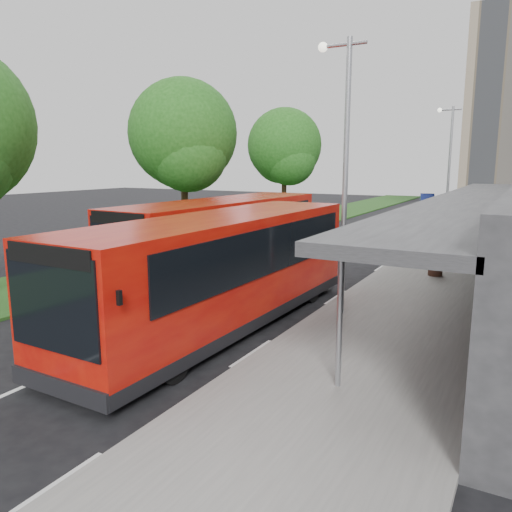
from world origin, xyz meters
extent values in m
plane|color=black|center=(0.00, 0.00, 0.00)|extent=(120.00, 120.00, 0.00)
cube|color=slate|center=(6.00, 20.00, 0.07)|extent=(5.00, 80.00, 0.15)
cube|color=#1E4817|center=(-7.00, 20.00, 0.05)|extent=(5.00, 80.00, 0.10)
cube|color=silver|center=(0.00, 15.00, 0.01)|extent=(0.12, 70.00, 0.01)
cube|color=silver|center=(3.30, -8.00, 0.01)|extent=(0.12, 2.00, 0.01)
cube|color=silver|center=(3.30, -2.00, 0.01)|extent=(0.12, 2.00, 0.01)
cube|color=silver|center=(3.30, 4.00, 0.01)|extent=(0.12, 2.00, 0.01)
cube|color=silver|center=(3.30, 10.00, 0.01)|extent=(0.12, 2.00, 0.01)
cube|color=silver|center=(3.30, 16.00, 0.01)|extent=(0.12, 2.00, 0.01)
cube|color=silver|center=(3.30, 22.00, 0.01)|extent=(0.12, 2.00, 0.01)
cube|color=silver|center=(3.30, 28.00, 0.01)|extent=(0.12, 2.00, 0.01)
cube|color=silver|center=(3.30, 34.00, 0.01)|extent=(0.12, 2.00, 0.01)
cube|color=silver|center=(3.30, 40.00, 0.01)|extent=(0.12, 2.00, 0.01)
cube|color=silver|center=(3.30, 46.00, 0.01)|extent=(0.12, 2.00, 0.01)
cube|color=black|center=(8.48, 8.00, 1.60)|extent=(0.06, 24.00, 2.20)
cube|color=#2A2A2C|center=(7.20, 8.00, 3.30)|extent=(2.80, 26.00, 0.25)
cylinder|color=#9B9EA4|center=(5.90, -3.00, 1.65)|extent=(0.12, 0.12, 3.30)
cylinder|color=#9B9EA4|center=(5.90, 19.00, 1.65)|extent=(0.12, 0.12, 3.30)
cylinder|color=#322014|center=(-7.00, 9.00, 2.19)|extent=(0.36, 0.36, 4.38)
sphere|color=#1C5015|center=(-7.00, 9.00, 6.17)|extent=(5.57, 5.57, 5.57)
sphere|color=#1C5015|center=(-6.40, 8.60, 5.17)|extent=(3.98, 3.98, 3.98)
sphere|color=#1C5015|center=(-7.50, 9.50, 5.47)|extent=(4.38, 4.38, 4.38)
cylinder|color=#322014|center=(-7.00, 21.00, 2.10)|extent=(0.36, 0.36, 4.20)
sphere|color=#1C5015|center=(-7.00, 21.00, 5.92)|extent=(5.35, 5.35, 5.35)
sphere|color=#1C5015|center=(-6.40, 20.60, 4.96)|extent=(3.82, 3.82, 3.82)
sphere|color=#1C5015|center=(-7.50, 21.50, 5.25)|extent=(4.20, 4.20, 4.20)
cylinder|color=#9B9EA4|center=(4.20, 2.00, 4.15)|extent=(0.16, 0.16, 8.00)
cylinder|color=#9B9EA4|center=(4.00, 2.00, 7.95)|extent=(1.40, 0.10, 0.10)
sphere|color=silver|center=(3.40, 2.00, 7.95)|extent=(0.28, 0.28, 0.28)
cylinder|color=#9B9EA4|center=(4.20, 22.00, 4.15)|extent=(0.16, 0.16, 8.00)
cylinder|color=#9B9EA4|center=(4.00, 22.00, 7.95)|extent=(1.40, 0.10, 0.10)
sphere|color=silver|center=(3.40, 22.00, 7.95)|extent=(0.28, 0.28, 0.28)
cube|color=#B61909|center=(1.54, -0.61, 1.80)|extent=(2.88, 11.33, 2.85)
cube|color=black|center=(1.54, -0.61, 0.41)|extent=(2.91, 11.35, 0.32)
cube|color=black|center=(1.44, -6.27, 2.10)|extent=(2.42, 0.09, 1.88)
cube|color=black|center=(1.64, 5.05, 2.26)|extent=(2.36, 0.09, 1.40)
cube|color=black|center=(0.18, -0.27, 2.31)|extent=(0.22, 9.67, 1.29)
cube|color=black|center=(2.91, -0.31, 2.31)|extent=(0.22, 9.67, 1.29)
cube|color=black|center=(1.44, -6.28, 0.43)|extent=(2.69, 0.13, 0.38)
cube|color=black|center=(1.44, -6.28, 3.01)|extent=(2.26, 0.08, 0.38)
cube|color=black|center=(-0.06, -6.01, 2.36)|extent=(0.08, 0.08, 0.27)
cube|color=black|center=(2.95, -6.06, 2.36)|extent=(0.08, 0.08, 0.27)
cylinder|color=black|center=(0.35, -4.25, 0.48)|extent=(0.34, 0.97, 0.97)
cylinder|color=black|center=(2.61, -4.28, 0.48)|extent=(0.34, 0.97, 0.97)
cylinder|color=black|center=(0.48, 3.06, 0.48)|extent=(0.34, 0.97, 0.97)
cylinder|color=black|center=(2.73, 3.02, 0.48)|extent=(0.34, 0.97, 0.97)
cube|color=#B61909|center=(-1.83, 4.65, 1.79)|extent=(3.08, 11.33, 2.84)
cube|color=black|center=(-1.83, 4.65, 0.41)|extent=(3.11, 11.35, 0.32)
cube|color=black|center=(-2.03, -0.98, 2.09)|extent=(2.41, 0.14, 1.87)
cube|color=black|center=(-1.62, 10.29, 2.25)|extent=(2.35, 0.14, 1.39)
cube|color=black|center=(-3.17, 5.02, 2.30)|extent=(0.40, 9.63, 1.28)
cube|color=black|center=(-0.46, 4.92, 2.30)|extent=(0.40, 9.63, 1.28)
cube|color=black|center=(-2.03, -0.99, 0.43)|extent=(2.68, 0.18, 0.37)
cube|color=black|center=(-2.03, -0.99, 3.00)|extent=(2.25, 0.12, 0.37)
cube|color=black|center=(-3.52, -0.69, 2.35)|extent=(0.08, 0.08, 0.27)
cube|color=black|center=(-0.53, -0.80, 2.35)|extent=(0.08, 0.08, 0.27)
cylinder|color=black|center=(-3.08, 1.06, 0.48)|extent=(0.36, 0.97, 0.96)
cylinder|color=black|center=(-0.84, 0.98, 0.48)|extent=(0.36, 0.97, 0.96)
cylinder|color=black|center=(-2.81, 8.33, 0.48)|extent=(0.36, 0.97, 0.96)
cylinder|color=black|center=(-0.57, 8.25, 0.48)|extent=(0.36, 0.97, 0.96)
cylinder|color=#3A2117|center=(5.85, 8.65, 0.66)|extent=(0.57, 0.57, 1.02)
cylinder|color=#E09D0B|center=(4.98, 17.19, 0.61)|extent=(0.16, 0.16, 0.93)
imported|color=#600D15|center=(1.37, 38.82, 0.61)|extent=(2.69, 3.83, 1.21)
imported|color=navy|center=(-1.08, 44.67, 0.68)|extent=(2.34, 4.37, 1.37)
camera|label=1|loc=(9.10, -12.24, 4.67)|focal=35.00mm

